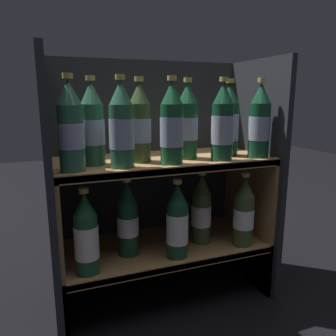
% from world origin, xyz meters
% --- Properties ---
extents(ground_plane, '(6.00, 6.00, 0.00)m').
position_xyz_m(ground_plane, '(0.00, 0.00, 0.00)').
color(ground_plane, black).
extents(fridge_back_wall, '(0.73, 0.02, 0.82)m').
position_xyz_m(fridge_back_wall, '(0.00, 0.32, 0.41)').
color(fridge_back_wall, '#23262B').
rests_on(fridge_back_wall, ground_plane).
extents(fridge_side_left, '(0.02, 0.35, 0.82)m').
position_xyz_m(fridge_side_left, '(-0.36, 0.16, 0.41)').
color(fridge_side_left, '#23262B').
rests_on(fridge_side_left, ground_plane).
extents(fridge_side_right, '(0.02, 0.35, 0.82)m').
position_xyz_m(fridge_side_right, '(0.36, 0.16, 0.41)').
color(fridge_side_right, '#23262B').
rests_on(fridge_side_right, ground_plane).
extents(shelf_lower, '(0.69, 0.31, 0.20)m').
position_xyz_m(shelf_lower, '(0.00, 0.14, 0.16)').
color(shelf_lower, '#9E7547').
rests_on(shelf_lower, ground_plane).
extents(shelf_upper, '(0.69, 0.31, 0.50)m').
position_xyz_m(shelf_upper, '(0.00, 0.15, 0.37)').
color(shelf_upper, '#9E7547').
rests_on(shelf_upper, ground_plane).
extents(bottle_upper_front_0, '(0.07, 0.07, 0.26)m').
position_xyz_m(bottle_upper_front_0, '(-0.29, 0.05, 0.61)').
color(bottle_upper_front_0, '#285B42').
rests_on(bottle_upper_front_0, shelf_upper).
extents(bottle_upper_front_1, '(0.07, 0.07, 0.26)m').
position_xyz_m(bottle_upper_front_1, '(-0.16, 0.05, 0.61)').
color(bottle_upper_front_1, '#285B42').
rests_on(bottle_upper_front_1, shelf_upper).
extents(bottle_upper_front_2, '(0.07, 0.07, 0.26)m').
position_xyz_m(bottle_upper_front_2, '(-0.01, 0.05, 0.61)').
color(bottle_upper_front_2, '#194C2D').
rests_on(bottle_upper_front_2, shelf_upper).
extents(bottle_upper_front_3, '(0.07, 0.07, 0.26)m').
position_xyz_m(bottle_upper_front_3, '(0.16, 0.05, 0.61)').
color(bottle_upper_front_3, '#144228').
rests_on(bottle_upper_front_3, shelf_upper).
extents(bottle_upper_front_4, '(0.07, 0.07, 0.26)m').
position_xyz_m(bottle_upper_front_4, '(0.30, 0.05, 0.61)').
color(bottle_upper_front_4, '#144228').
rests_on(bottle_upper_front_4, shelf_upper).
extents(bottle_upper_back_0, '(0.07, 0.07, 0.26)m').
position_xyz_m(bottle_upper_back_0, '(-0.23, 0.13, 0.61)').
color(bottle_upper_back_0, '#285B42').
rests_on(bottle_upper_back_0, shelf_upper).
extents(bottle_upper_back_1, '(0.07, 0.07, 0.26)m').
position_xyz_m(bottle_upper_back_1, '(-0.08, 0.13, 0.61)').
color(bottle_upper_back_1, '#384C28').
rests_on(bottle_upper_back_1, shelf_upper).
extents(bottle_upper_back_2, '(0.07, 0.07, 0.26)m').
position_xyz_m(bottle_upper_back_2, '(0.07, 0.13, 0.61)').
color(bottle_upper_back_2, '#194C2D').
rests_on(bottle_upper_back_2, shelf_upper).
extents(bottle_upper_back_3, '(0.07, 0.07, 0.26)m').
position_xyz_m(bottle_upper_back_3, '(0.23, 0.13, 0.61)').
color(bottle_upper_back_3, '#144228').
rests_on(bottle_upper_back_3, shelf_upper).
extents(bottle_lower_front_0, '(0.07, 0.07, 0.26)m').
position_xyz_m(bottle_lower_front_0, '(-0.27, 0.05, 0.31)').
color(bottle_lower_front_0, '#194C2D').
rests_on(bottle_lower_front_0, shelf_lower).
extents(bottle_lower_front_1, '(0.07, 0.07, 0.26)m').
position_xyz_m(bottle_lower_front_1, '(0.01, 0.05, 0.31)').
color(bottle_lower_front_1, '#144228').
rests_on(bottle_lower_front_1, shelf_lower).
extents(bottle_lower_front_2, '(0.07, 0.07, 0.26)m').
position_xyz_m(bottle_lower_front_2, '(0.25, 0.05, 0.31)').
color(bottle_lower_front_2, '#384C28').
rests_on(bottle_lower_front_2, shelf_lower).
extents(bottle_lower_back_0, '(0.07, 0.07, 0.26)m').
position_xyz_m(bottle_lower_back_0, '(-0.13, 0.13, 0.31)').
color(bottle_lower_back_0, '#144228').
rests_on(bottle_lower_back_0, shelf_lower).
extents(bottle_lower_back_1, '(0.07, 0.07, 0.26)m').
position_xyz_m(bottle_lower_back_1, '(0.13, 0.13, 0.31)').
color(bottle_lower_back_1, '#384C28').
rests_on(bottle_lower_back_1, shelf_lower).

